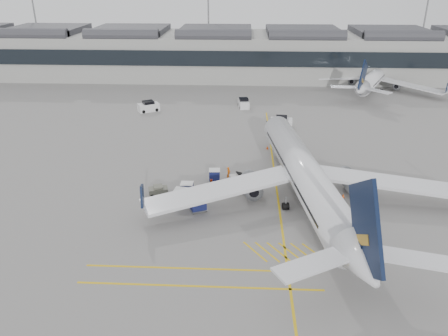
{
  "coord_description": "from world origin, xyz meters",
  "views": [
    {
      "loc": [
        5.67,
        -43.22,
        25.45
      ],
      "look_at": [
        3.37,
        4.2,
        4.0
      ],
      "focal_mm": 35.0,
      "sensor_mm": 36.0,
      "label": 1
    }
  ],
  "objects_px": {
    "ramp_agent_a": "(229,173)",
    "pushback_tug": "(158,191)",
    "belt_loader": "(241,182)",
    "airliner_main": "(306,176)",
    "baggage_cart_a": "(215,175)",
    "ramp_agent_b": "(211,185)"
  },
  "relations": [
    {
      "from": "ramp_agent_a",
      "to": "pushback_tug",
      "type": "bearing_deg",
      "value": 147.53
    },
    {
      "from": "belt_loader",
      "to": "ramp_agent_b",
      "type": "bearing_deg",
      "value": -176.92
    },
    {
      "from": "ramp_agent_a",
      "to": "pushback_tug",
      "type": "distance_m",
      "value": 9.82
    },
    {
      "from": "airliner_main",
      "to": "baggage_cart_a",
      "type": "relative_size",
      "value": 26.25
    },
    {
      "from": "airliner_main",
      "to": "baggage_cart_a",
      "type": "xyz_separation_m",
      "value": [
        -11.19,
        4.94,
        -2.46
      ]
    },
    {
      "from": "belt_loader",
      "to": "pushback_tug",
      "type": "height_order",
      "value": "belt_loader"
    },
    {
      "from": "pushback_tug",
      "to": "baggage_cart_a",
      "type": "bearing_deg",
      "value": 17.08
    },
    {
      "from": "pushback_tug",
      "to": "ramp_agent_b",
      "type": "bearing_deg",
      "value": -4.33
    },
    {
      "from": "airliner_main",
      "to": "pushback_tug",
      "type": "distance_m",
      "value": 18.11
    },
    {
      "from": "baggage_cart_a",
      "to": "airliner_main",
      "type": "bearing_deg",
      "value": -26.89
    },
    {
      "from": "baggage_cart_a",
      "to": "belt_loader",
      "type": "bearing_deg",
      "value": -22.97
    },
    {
      "from": "baggage_cart_a",
      "to": "ramp_agent_a",
      "type": "distance_m",
      "value": 1.9
    },
    {
      "from": "belt_loader",
      "to": "ramp_agent_a",
      "type": "xyz_separation_m",
      "value": [
        -1.72,
        1.72,
        0.34
      ]
    },
    {
      "from": "airliner_main",
      "to": "ramp_agent_b",
      "type": "height_order",
      "value": "airliner_main"
    },
    {
      "from": "belt_loader",
      "to": "pushback_tug",
      "type": "bearing_deg",
      "value": 175.31
    },
    {
      "from": "belt_loader",
      "to": "baggage_cart_a",
      "type": "height_order",
      "value": "belt_loader"
    },
    {
      "from": "baggage_cart_a",
      "to": "ramp_agent_a",
      "type": "relative_size",
      "value": 0.89
    },
    {
      "from": "airliner_main",
      "to": "ramp_agent_b",
      "type": "distance_m",
      "value": 11.85
    },
    {
      "from": "belt_loader",
      "to": "airliner_main",
      "type": "bearing_deg",
      "value": -47.14
    },
    {
      "from": "baggage_cart_a",
      "to": "pushback_tug",
      "type": "relative_size",
      "value": 0.62
    },
    {
      "from": "airliner_main",
      "to": "ramp_agent_a",
      "type": "bearing_deg",
      "value": 142.16
    },
    {
      "from": "ramp_agent_a",
      "to": "pushback_tug",
      "type": "relative_size",
      "value": 0.7
    }
  ]
}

